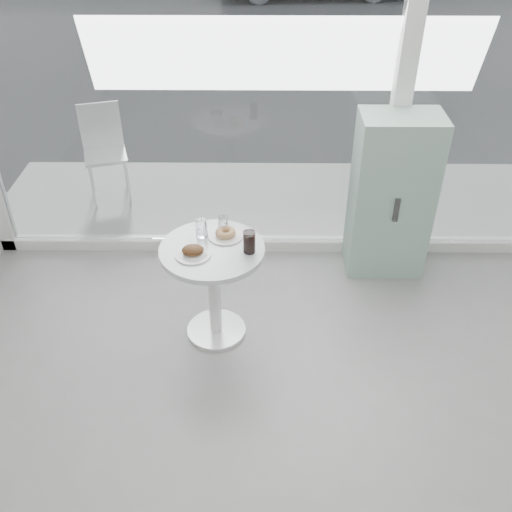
{
  "coord_description": "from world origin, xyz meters",
  "views": [
    {
      "loc": [
        -0.17,
        -1.24,
        2.99
      ],
      "look_at": [
        -0.2,
        1.7,
        0.85
      ],
      "focal_mm": 40.0,
      "sensor_mm": 36.0,
      "label": 1
    }
  ],
  "objects_px": {
    "plate_donut": "(226,234)",
    "patio_chair": "(104,146)",
    "water_tumbler_b": "(223,225)",
    "cola_glass": "(249,242)",
    "mint_cabinet": "(391,196)",
    "main_table": "(213,274)",
    "water_tumbler_a": "(202,229)",
    "plate_fritter": "(193,252)"
  },
  "relations": [
    {
      "from": "water_tumbler_a",
      "to": "mint_cabinet",
      "type": "bearing_deg",
      "value": 26.35
    },
    {
      "from": "mint_cabinet",
      "to": "cola_glass",
      "type": "relative_size",
      "value": 8.7
    },
    {
      "from": "plate_donut",
      "to": "water_tumbler_a",
      "type": "relative_size",
      "value": 1.87
    },
    {
      "from": "mint_cabinet",
      "to": "plate_fritter",
      "type": "xyz_separation_m",
      "value": [
        -1.5,
        -0.95,
        0.12
      ]
    },
    {
      "from": "patio_chair",
      "to": "plate_fritter",
      "type": "xyz_separation_m",
      "value": [
        1.1,
        -2.09,
        0.22
      ]
    },
    {
      "from": "plate_fritter",
      "to": "water_tumbler_a",
      "type": "height_order",
      "value": "water_tumbler_a"
    },
    {
      "from": "main_table",
      "to": "water_tumbler_a",
      "type": "relative_size",
      "value": 5.94
    },
    {
      "from": "patio_chair",
      "to": "plate_fritter",
      "type": "bearing_deg",
      "value": -78.86
    },
    {
      "from": "water_tumbler_a",
      "to": "patio_chair",
      "type": "bearing_deg",
      "value": 121.36
    },
    {
      "from": "main_table",
      "to": "water_tumbler_a",
      "type": "distance_m",
      "value": 0.32
    },
    {
      "from": "plate_donut",
      "to": "cola_glass",
      "type": "distance_m",
      "value": 0.25
    },
    {
      "from": "patio_chair",
      "to": "water_tumbler_b",
      "type": "distance_m",
      "value": 2.22
    },
    {
      "from": "main_table",
      "to": "plate_fritter",
      "type": "bearing_deg",
      "value": -144.85
    },
    {
      "from": "main_table",
      "to": "cola_glass",
      "type": "distance_m",
      "value": 0.39
    },
    {
      "from": "cola_glass",
      "to": "patio_chair",
      "type": "bearing_deg",
      "value": 125.67
    },
    {
      "from": "plate_fritter",
      "to": "mint_cabinet",
      "type": "bearing_deg",
      "value": 32.3
    },
    {
      "from": "patio_chair",
      "to": "water_tumbler_a",
      "type": "bearing_deg",
      "value": -75.29
    },
    {
      "from": "plate_donut",
      "to": "water_tumbler_b",
      "type": "xyz_separation_m",
      "value": [
        -0.02,
        0.07,
        0.03
      ]
    },
    {
      "from": "mint_cabinet",
      "to": "cola_glass",
      "type": "height_order",
      "value": "mint_cabinet"
    },
    {
      "from": "patio_chair",
      "to": "main_table",
      "type": "bearing_deg",
      "value": -75.44
    },
    {
      "from": "mint_cabinet",
      "to": "main_table",
      "type": "bearing_deg",
      "value": -147.79
    },
    {
      "from": "plate_donut",
      "to": "cola_glass",
      "type": "bearing_deg",
      "value": -47.0
    },
    {
      "from": "main_table",
      "to": "patio_chair",
      "type": "xyz_separation_m",
      "value": [
        -1.21,
        2.0,
        0.02
      ]
    },
    {
      "from": "mint_cabinet",
      "to": "patio_chair",
      "type": "xyz_separation_m",
      "value": [
        -2.59,
        1.14,
        -0.11
      ]
    },
    {
      "from": "main_table",
      "to": "water_tumbler_a",
      "type": "height_order",
      "value": "water_tumbler_a"
    },
    {
      "from": "cola_glass",
      "to": "mint_cabinet",
      "type": "bearing_deg",
      "value": 38.79
    },
    {
      "from": "patio_chair",
      "to": "cola_glass",
      "type": "bearing_deg",
      "value": -70.98
    },
    {
      "from": "mint_cabinet",
      "to": "cola_glass",
      "type": "xyz_separation_m",
      "value": [
        -1.13,
        -0.9,
        0.16
      ]
    },
    {
      "from": "plate_donut",
      "to": "water_tumbler_a",
      "type": "xyz_separation_m",
      "value": [
        -0.16,
        0.0,
        0.04
      ]
    },
    {
      "from": "main_table",
      "to": "cola_glass",
      "type": "xyz_separation_m",
      "value": [
        0.25,
        -0.04,
        0.3
      ]
    },
    {
      "from": "cola_glass",
      "to": "plate_fritter",
      "type": "bearing_deg",
      "value": -173.79
    },
    {
      "from": "patio_chair",
      "to": "cola_glass",
      "type": "height_order",
      "value": "patio_chair"
    },
    {
      "from": "plate_donut",
      "to": "patio_chair",
      "type": "bearing_deg",
      "value": 124.88
    },
    {
      "from": "main_table",
      "to": "water_tumbler_b",
      "type": "xyz_separation_m",
      "value": [
        0.07,
        0.21,
        0.27
      ]
    },
    {
      "from": "patio_chair",
      "to": "plate_donut",
      "type": "height_order",
      "value": "patio_chair"
    },
    {
      "from": "patio_chair",
      "to": "water_tumbler_a",
      "type": "relative_size",
      "value": 7.12
    },
    {
      "from": "plate_fritter",
      "to": "cola_glass",
      "type": "relative_size",
      "value": 1.54
    },
    {
      "from": "cola_glass",
      "to": "main_table",
      "type": "bearing_deg",
      "value": 170.85
    },
    {
      "from": "water_tumbler_b",
      "to": "cola_glass",
      "type": "relative_size",
      "value": 0.72
    },
    {
      "from": "patio_chair",
      "to": "cola_glass",
      "type": "relative_size",
      "value": 5.89
    },
    {
      "from": "plate_donut",
      "to": "water_tumbler_b",
      "type": "relative_size",
      "value": 2.15
    },
    {
      "from": "main_table",
      "to": "plate_donut",
      "type": "height_order",
      "value": "plate_donut"
    }
  ]
}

